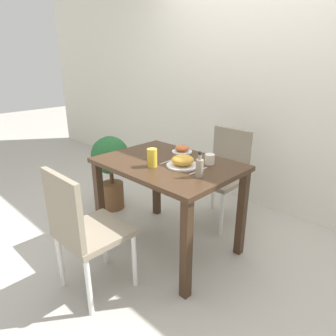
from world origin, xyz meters
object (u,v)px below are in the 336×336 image
(sauce_bottle, at_px, (200,167))
(chair_near, at_px, (83,227))
(food_plate, at_px, (183,161))
(potted_plant_left, at_px, (111,164))
(drink_cup, at_px, (210,159))
(side_plate, at_px, (182,149))
(juice_glass, at_px, (152,158))
(chair_far, at_px, (224,170))

(sauce_bottle, bearing_deg, chair_near, -119.22)
(food_plate, relative_size, sauce_bottle, 1.32)
(potted_plant_left, bearing_deg, drink_cup, 4.54)
(food_plate, xyz_separation_m, sauce_bottle, (0.22, -0.08, 0.03))
(food_plate, xyz_separation_m, side_plate, (-0.23, 0.26, -0.01))
(sauce_bottle, bearing_deg, side_plate, 143.50)
(drink_cup, distance_m, juice_glass, 0.44)
(chair_near, bearing_deg, sauce_bottle, -119.22)
(chair_far, bearing_deg, drink_cup, -68.00)
(chair_near, relative_size, side_plate, 5.22)
(food_plate, height_order, potted_plant_left, food_plate)
(chair_far, relative_size, side_plate, 5.22)
(drink_cup, relative_size, potted_plant_left, 0.10)
(drink_cup, relative_size, sauce_bottle, 0.42)
(potted_plant_left, bearing_deg, juice_glass, -15.39)
(chair_near, distance_m, food_plate, 0.84)
(chair_far, distance_m, sauce_bottle, 0.92)
(juice_glass, bearing_deg, sauce_bottle, 11.54)
(chair_near, distance_m, potted_plant_left, 1.24)
(side_plate, bearing_deg, juice_glass, -79.88)
(juice_glass, bearing_deg, chair_far, 86.25)
(side_plate, distance_m, potted_plant_left, 0.89)
(chair_near, relative_size, food_plate, 3.70)
(chair_far, distance_m, food_plate, 0.78)
(sauce_bottle, bearing_deg, potted_plant_left, 172.49)
(food_plate, xyz_separation_m, potted_plant_left, (-1.06, 0.09, -0.30))
(drink_cup, distance_m, sauce_bottle, 0.28)
(side_plate, bearing_deg, potted_plant_left, -168.39)
(drink_cup, bearing_deg, potted_plant_left, -175.46)
(potted_plant_left, bearing_deg, side_plate, 11.61)
(chair_far, relative_size, drink_cup, 11.60)
(potted_plant_left, bearing_deg, sauce_bottle, -7.51)
(sauce_bottle, xyz_separation_m, potted_plant_left, (-1.28, 0.17, -0.34))
(chair_near, height_order, juice_glass, juice_glass)
(chair_near, bearing_deg, juice_glass, -90.16)
(chair_far, relative_size, food_plate, 3.70)
(chair_near, relative_size, juice_glass, 6.58)
(juice_glass, bearing_deg, food_plate, 45.17)
(side_plate, xyz_separation_m, juice_glass, (0.07, -0.42, 0.04))
(chair_near, relative_size, drink_cup, 11.60)
(side_plate, height_order, potted_plant_left, side_plate)
(juice_glass, bearing_deg, drink_cup, 51.19)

